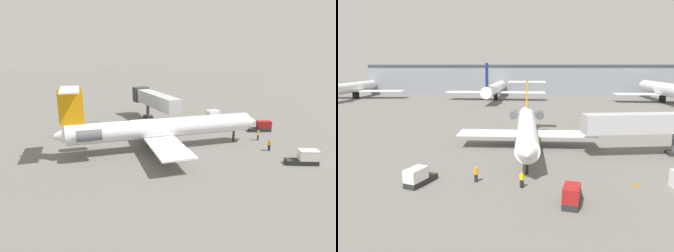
{
  "view_description": "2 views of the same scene",
  "coord_description": "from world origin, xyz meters",
  "views": [
    {
      "loc": [
        -38.88,
        12.68,
        14.34
      ],
      "look_at": [
        0.77,
        1.14,
        3.48
      ],
      "focal_mm": 31.24,
      "sensor_mm": 36.0,
      "label": 1
    },
    {
      "loc": [
        1.42,
        -44.74,
        12.16
      ],
      "look_at": [
        -1.99,
        0.26,
        3.64
      ],
      "focal_mm": 34.09,
      "sensor_mm": 36.0,
      "label": 2
    }
  ],
  "objects": [
    {
      "name": "ground_plane",
      "position": [
        0.0,
        0.0,
        -0.05
      ],
      "size": [
        400.0,
        400.0,
        0.1
      ],
      "primitive_type": "cube",
      "color": "#66635E"
    },
    {
      "name": "regional_jet",
      "position": [
        0.99,
        2.61,
        3.23
      ],
      "size": [
        20.77,
        31.45,
        9.39
      ],
      "color": "white",
      "rests_on": "ground_plane"
    },
    {
      "name": "jet_bridge",
      "position": [
        18.61,
        -0.85,
        4.49
      ],
      "size": [
        18.37,
        5.93,
        6.17
      ],
      "color": "#ADADB2",
      "rests_on": "ground_plane"
    },
    {
      "name": "ground_crew_marshaller",
      "position": [
        0.7,
        -14.1,
        0.86
      ],
      "size": [
        0.48,
        0.44,
        1.69
      ],
      "color": "black",
      "rests_on": "ground_plane"
    },
    {
      "name": "ground_crew_loader",
      "position": [
        -4.2,
        -12.8,
        0.86
      ],
      "size": [
        0.43,
        0.31,
        1.69
      ],
      "color": "black",
      "rests_on": "ground_plane"
    },
    {
      "name": "baggage_tug_lead",
      "position": [
        -10.03,
        -14.09,
        0.84
      ],
      "size": [
        2.63,
        4.24,
        1.9
      ],
      "color": "#262628",
      "rests_on": "ground_plane"
    },
    {
      "name": "baggage_tug_trailing",
      "position": [
        5.23,
        -17.8,
        0.84
      ],
      "size": [
        2.28,
        4.22,
        1.9
      ],
      "color": "#262628",
      "rests_on": "ground_plane"
    },
    {
      "name": "cargo_container_uld",
      "position": [
        16.82,
        -13.46,
        0.91
      ],
      "size": [
        2.07,
        2.81,
        1.81
      ],
      "color": "silver",
      "rests_on": "ground_plane"
    },
    {
      "name": "traffic_cone_near",
      "position": [
        12.42,
        -12.93,
        0.28
      ],
      "size": [
        0.36,
        0.36,
        0.55
      ],
      "color": "orange",
      "rests_on": "ground_plane"
    }
  ]
}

